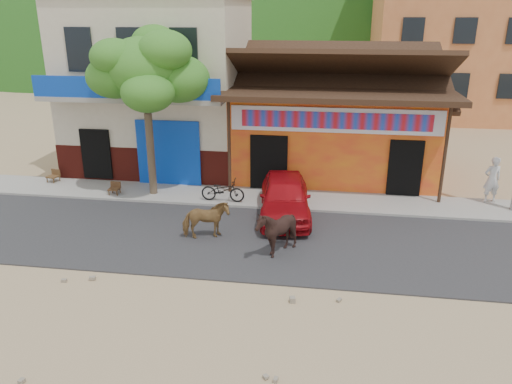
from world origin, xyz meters
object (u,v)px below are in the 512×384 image
Objects in this scene: tree at (148,114)px; red_car at (285,197)px; pedestrian at (492,180)px; cow_dark at (276,232)px; cafe_chair_left at (52,171)px; cafe_chair_right at (114,184)px; cow_tan at (206,220)px; scooter at (223,190)px.

red_car is at bearing -14.37° from tree.
pedestrian is (12.17, 0.90, -2.17)m from tree.
cow_dark is 10.62m from cafe_chair_left.
tree reaches higher than cafe_chair_left.
cafe_chair_right is at bearing 165.07° from red_car.
cow_dark is at bearing -32.24° from cafe_chair_right.
cow_tan is 0.89× the size of scooter.
pedestrian reaches higher than cow_dark.
scooter is (-0.11, 2.94, -0.10)m from cow_tan.
red_car is 2.46m from scooter.
cafe_chair_left is at bearing 83.03° from scooter.
cow_tan is 1.69× the size of cafe_chair_right.
pedestrian is at bearing 3.39° from cafe_chair_right.
tree is 4.26× the size of cow_dark.
tree is 5.07m from cow_tan.
cow_tan is at bearing -49.78° from tree.
cow_tan is 2.35m from cow_dark.
pedestrian is at bearing 113.50° from cow_dark.
pedestrian reaches higher than red_car.
cafe_chair_right is (-1.40, -0.33, -2.59)m from tree.
cow_dark is at bearing -128.55° from cow_tan.
tree is 5.73m from red_car.
pedestrian is 13.63m from cafe_chair_right.
tree reaches higher than cafe_chair_right.
cafe_chair_right is (-4.15, 0.11, 0.00)m from scooter.
red_car reaches higher than cafe_chair_left.
pedestrian is 1.87× the size of cafe_chair_left.
tree is 3.82× the size of scooter.
cafe_chair_left is at bearing -11.98° from pedestrian.
cafe_chair_left is at bearing 159.89° from cafe_chair_right.
red_car is 4.92× the size of cafe_chair_right.
red_car is (2.19, 2.08, 0.10)m from cow_tan.
cow_dark is at bearing -145.96° from scooter.
pedestrian reaches higher than cafe_chair_left.
pedestrian is (7.12, 2.19, 0.22)m from red_car.
red_car is at bearing -10.30° from cafe_chair_right.
cow_tan reaches higher than cafe_chair_right.
tree is 12.39m from pedestrian.
cow_tan is 5.23m from cafe_chair_right.
cow_tan is (2.85, -3.38, -2.49)m from tree.
tree is 3.60× the size of pedestrian.
tree is 6.74× the size of cafe_chair_left.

